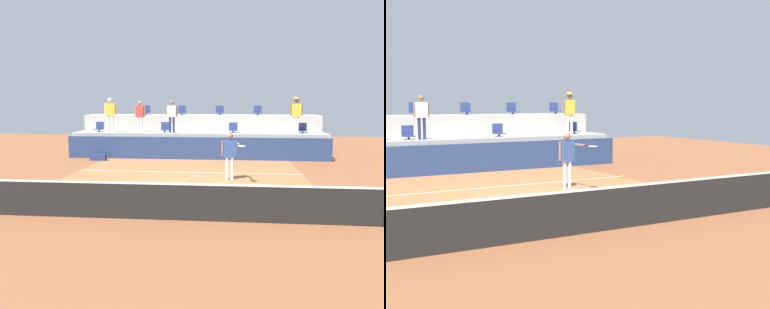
% 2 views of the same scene
% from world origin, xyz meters
% --- Properties ---
extents(ground_plane, '(40.00, 40.00, 0.00)m').
position_xyz_m(ground_plane, '(0.00, 0.00, 0.00)').
color(ground_plane, brown).
extents(court_inner_paint, '(9.00, 10.00, 0.01)m').
position_xyz_m(court_inner_paint, '(0.00, 1.00, 0.00)').
color(court_inner_paint, '#A36038').
rests_on(court_inner_paint, ground_plane).
extents(court_service_line, '(9.00, 0.06, 0.00)m').
position_xyz_m(court_service_line, '(0.00, 2.40, 0.01)').
color(court_service_line, silver).
rests_on(court_service_line, ground_plane).
extents(tennis_net, '(10.48, 0.08, 1.07)m').
position_xyz_m(tennis_net, '(0.00, -4.00, 0.50)').
color(tennis_net, black).
rests_on(tennis_net, ground_plane).
extents(sponsor_backboard, '(13.00, 0.16, 1.10)m').
position_xyz_m(sponsor_backboard, '(0.00, 6.00, 0.55)').
color(sponsor_backboard, navy).
rests_on(sponsor_backboard, ground_plane).
extents(seating_tier_lower, '(13.00, 1.80, 1.25)m').
position_xyz_m(seating_tier_lower, '(0.00, 7.30, 0.62)').
color(seating_tier_lower, '#ADAAA3').
rests_on(seating_tier_lower, ground_plane).
extents(seating_tier_upper, '(13.00, 1.80, 2.10)m').
position_xyz_m(seating_tier_upper, '(0.00, 9.10, 1.05)').
color(seating_tier_upper, '#ADAAA3').
rests_on(seating_tier_upper, ground_plane).
extents(stadium_chair_lower_left, '(0.44, 0.40, 0.52)m').
position_xyz_m(stadium_chair_lower_left, '(-1.76, 7.23, 1.46)').
color(stadium_chair_lower_left, '#2D2D33').
rests_on(stadium_chair_lower_left, seating_tier_lower).
extents(stadium_chair_lower_right, '(0.44, 0.40, 0.52)m').
position_xyz_m(stadium_chair_lower_right, '(1.80, 7.23, 1.46)').
color(stadium_chair_lower_right, '#2D2D33').
rests_on(stadium_chair_lower_right, seating_tier_lower).
extents(stadium_chair_lower_far_right, '(0.44, 0.40, 0.52)m').
position_xyz_m(stadium_chair_lower_far_right, '(5.30, 7.23, 1.46)').
color(stadium_chair_lower_far_right, '#2D2D33').
rests_on(stadium_chair_lower_far_right, seating_tier_lower).
extents(stadium_chair_upper_mid_left, '(0.44, 0.40, 0.52)m').
position_xyz_m(stadium_chair_upper_mid_left, '(-1.09, 9.03, 2.31)').
color(stadium_chair_upper_mid_left, '#2D2D33').
rests_on(stadium_chair_upper_mid_left, seating_tier_upper).
extents(stadium_chair_upper_mid_right, '(0.44, 0.40, 0.52)m').
position_xyz_m(stadium_chair_upper_mid_right, '(1.05, 9.03, 2.31)').
color(stadium_chair_upper_mid_right, '#2D2D33').
rests_on(stadium_chair_upper_mid_right, seating_tier_upper).
extents(stadium_chair_upper_right, '(0.44, 0.40, 0.52)m').
position_xyz_m(stadium_chair_upper_right, '(3.15, 9.03, 2.31)').
color(stadium_chair_upper_right, '#2D2D33').
rests_on(stadium_chair_upper_right, seating_tier_upper).
extents(stadium_chair_upper_far_right, '(0.44, 0.40, 0.52)m').
position_xyz_m(stadium_chair_upper_far_right, '(5.30, 9.03, 2.31)').
color(stadium_chair_upper_far_right, '#2D2D33').
rests_on(stadium_chair_upper_far_right, seating_tier_upper).
extents(tennis_player, '(0.85, 1.17, 1.72)m').
position_xyz_m(tennis_player, '(1.67, 1.05, 1.05)').
color(tennis_player, white).
rests_on(tennis_player, ground_plane).
extents(spectator_in_white, '(0.58, 0.22, 1.65)m').
position_xyz_m(spectator_in_white, '(-1.34, 6.85, 2.24)').
color(spectator_in_white, navy).
rests_on(spectator_in_white, seating_tier_lower).
extents(spectator_with_hat, '(0.61, 0.46, 1.81)m').
position_xyz_m(spectator_with_hat, '(4.90, 6.85, 2.37)').
color(spectator_with_hat, white).
rests_on(spectator_with_hat, seating_tier_lower).
extents(tennis_ball, '(0.07, 0.07, 0.07)m').
position_xyz_m(tennis_ball, '(0.58, -3.47, 1.00)').
color(tennis_ball, '#CCE033').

